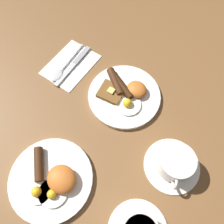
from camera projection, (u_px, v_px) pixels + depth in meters
name	position (u px, v px, depth m)	size (l,w,h in m)	color
ground_plane	(124.00, 97.00, 0.71)	(3.00, 3.00, 0.00)	brown
breakfast_plate_near	(124.00, 94.00, 0.70)	(0.23, 0.23, 0.04)	white
breakfast_plate_far	(52.00, 179.00, 0.58)	(0.23, 0.23, 0.05)	white
teacup_near	(174.00, 164.00, 0.58)	(0.16, 0.16, 0.07)	white
napkin	(71.00, 65.00, 0.76)	(0.14, 0.18, 0.01)	white
knife	(75.00, 63.00, 0.76)	(0.04, 0.19, 0.01)	silver
spoon	(60.00, 71.00, 0.74)	(0.05, 0.18, 0.01)	silver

